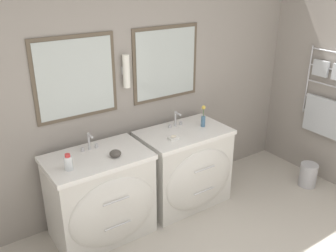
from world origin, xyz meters
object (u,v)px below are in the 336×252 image
(vanity_left, at_px, (102,197))
(flower_vase, at_px, (203,118))
(amenity_bowl, at_px, (115,153))
(waste_bin, at_px, (308,174))
(vanity_right, at_px, (186,168))
(toiletry_bottle, at_px, (68,163))

(vanity_left, relative_size, flower_vase, 3.97)
(amenity_bowl, relative_size, flower_vase, 0.45)
(waste_bin, bearing_deg, vanity_right, 158.77)
(amenity_bowl, relative_size, waste_bin, 0.37)
(vanity_left, relative_size, waste_bin, 3.30)
(amenity_bowl, bearing_deg, toiletry_bottle, 178.52)
(vanity_left, height_order, amenity_bowl, amenity_bowl)
(amenity_bowl, height_order, waste_bin, amenity_bowl)
(vanity_right, height_order, amenity_bowl, amenity_bowl)
(vanity_right, height_order, toiletry_bottle, toiletry_bottle)
(vanity_right, relative_size, amenity_bowl, 8.86)
(vanity_right, bearing_deg, amenity_bowl, -175.20)
(vanity_left, distance_m, vanity_right, 0.99)
(vanity_right, distance_m, amenity_bowl, 0.97)
(vanity_right, xyz_separation_m, amenity_bowl, (-0.86, -0.07, 0.45))
(vanity_right, height_order, waste_bin, vanity_right)
(flower_vase, bearing_deg, waste_bin, -26.11)
(vanity_left, height_order, waste_bin, vanity_left)
(amenity_bowl, xyz_separation_m, flower_vase, (1.10, 0.10, 0.06))
(toiletry_bottle, bearing_deg, amenity_bowl, -1.48)
(vanity_left, height_order, flower_vase, flower_vase)
(vanity_right, relative_size, flower_vase, 3.97)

